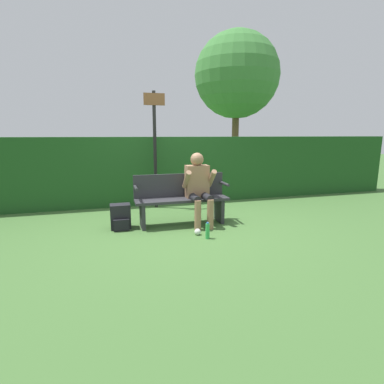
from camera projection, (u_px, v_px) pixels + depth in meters
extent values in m
plane|color=#426B33|center=(182.00, 224.00, 5.26)|extent=(40.00, 40.00, 0.00)
cube|color=#1E4C1E|center=(163.00, 170.00, 6.82)|extent=(12.00, 0.43, 1.50)
cube|color=#2D2D33|center=(182.00, 200.00, 5.18)|extent=(1.62, 0.41, 0.05)
cube|color=#2D2D33|center=(179.00, 185.00, 5.31)|extent=(1.62, 0.04, 0.41)
cube|color=#2D2D33|center=(142.00, 216.00, 5.04)|extent=(0.06, 0.37, 0.42)
cube|color=#2D2D33|center=(219.00, 210.00, 5.41)|extent=(0.06, 0.37, 0.42)
cylinder|color=#2D2D33|center=(136.00, 188.00, 4.92)|extent=(0.05, 0.37, 0.05)
cylinder|color=#2D2D33|center=(225.00, 184.00, 5.34)|extent=(0.05, 0.37, 0.05)
cube|color=#997051|center=(197.00, 181.00, 5.23)|extent=(0.40, 0.22, 0.56)
sphere|color=#997051|center=(197.00, 159.00, 5.16)|extent=(0.23, 0.23, 0.23)
cylinder|color=black|center=(194.00, 198.00, 5.05)|extent=(0.13, 0.42, 0.13)
cylinder|color=black|center=(206.00, 197.00, 5.11)|extent=(0.13, 0.42, 0.13)
cylinder|color=#997051|center=(198.00, 215.00, 4.91)|extent=(0.11, 0.11, 0.50)
cylinder|color=#997051|center=(210.00, 214.00, 4.96)|extent=(0.11, 0.11, 0.50)
cylinder|color=#997051|center=(187.00, 180.00, 5.03)|extent=(0.09, 0.34, 0.34)
cylinder|color=#997051|center=(212.00, 179.00, 5.15)|extent=(0.09, 0.34, 0.34)
cube|color=black|center=(120.00, 216.00, 5.01)|extent=(0.33, 0.24, 0.41)
cube|color=black|center=(121.00, 225.00, 4.88)|extent=(0.25, 0.08, 0.19)
cylinder|color=green|center=(208.00, 231.00, 4.52)|extent=(0.06, 0.06, 0.24)
cylinder|color=#2D66B2|center=(208.00, 223.00, 4.50)|extent=(0.03, 0.03, 0.02)
cylinder|color=black|center=(155.00, 151.00, 6.26)|extent=(0.07, 0.07, 2.42)
cube|color=brown|center=(154.00, 99.00, 6.02)|extent=(0.43, 0.02, 0.24)
cube|color=maroon|center=(60.00, 156.00, 15.07)|extent=(2.89, 4.59, 0.62)
cube|color=#333D4C|center=(59.00, 145.00, 14.97)|extent=(2.10, 2.40, 0.44)
cylinder|color=black|center=(39.00, 158.00, 15.77)|extent=(0.34, 0.64, 0.61)
cylinder|color=black|center=(74.00, 157.00, 16.66)|extent=(0.34, 0.64, 0.61)
cylinder|color=black|center=(44.00, 162.00, 13.55)|extent=(0.34, 0.64, 0.61)
cylinder|color=black|center=(84.00, 161.00, 14.45)|extent=(0.34, 0.64, 0.61)
cylinder|color=brown|center=(235.00, 139.00, 11.38)|extent=(0.25, 0.25, 2.75)
sphere|color=#42843D|center=(237.00, 75.00, 10.94)|extent=(3.09, 3.09, 3.09)
sphere|color=silver|center=(198.00, 232.00, 4.70)|extent=(0.10, 0.10, 0.10)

